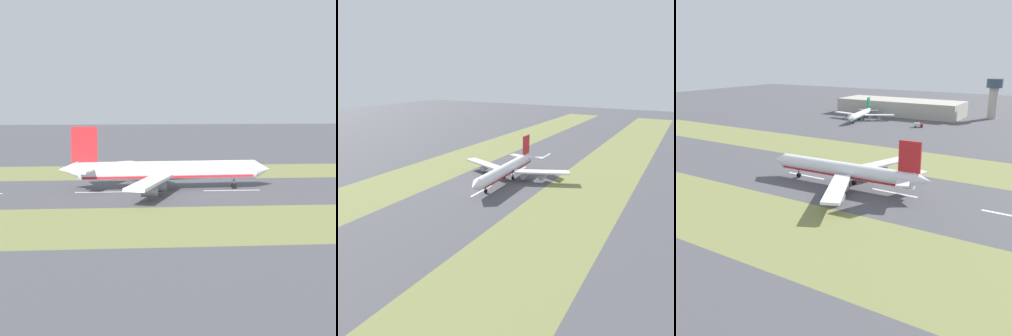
{
  "view_description": "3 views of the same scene",
  "coord_description": "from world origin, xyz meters",
  "views": [
    {
      "loc": [
        172.26,
        -10.95,
        29.91
      ],
      "look_at": [
        -2.5,
        3.01,
        7.0
      ],
      "focal_mm": 60.0,
      "sensor_mm": 36.0,
      "label": 1
    },
    {
      "loc": [
        -84.9,
        148.28,
        55.74
      ],
      "look_at": [
        -2.5,
        3.01,
        7.0
      ],
      "focal_mm": 35.0,
      "sensor_mm": 36.0,
      "label": 2
    },
    {
      "loc": [
        -124.23,
        -72.4,
        48.38
      ],
      "look_at": [
        -2.5,
        3.01,
        7.0
      ],
      "focal_mm": 42.0,
      "sensor_mm": 36.0,
      "label": 3
    }
  ],
  "objects": [
    {
      "name": "ground_plane",
      "position": [
        0.0,
        0.0,
        0.0
      ],
      "size": [
        800.0,
        800.0,
        0.0
      ],
      "primitive_type": "plane",
      "color": "#4C4C51"
    },
    {
      "name": "grass_median_west",
      "position": [
        -45.0,
        0.0,
        0.0
      ],
      "size": [
        40.0,
        600.0,
        0.01
      ],
      "primitive_type": "cube",
      "color": "olive",
      "rests_on": "ground"
    },
    {
      "name": "grass_median_east",
      "position": [
        45.0,
        0.0,
        0.0
      ],
      "size": [
        40.0,
        600.0,
        0.01
      ],
      "primitive_type": "cube",
      "color": "olive",
      "rests_on": "ground"
    },
    {
      "name": "centreline_dash_mid",
      "position": [
        0.0,
        -16.99,
        0.01
      ],
      "size": [
        1.2,
        18.0,
        0.01
      ],
      "primitive_type": "cube",
      "color": "silver",
      "rests_on": "ground"
    },
    {
      "name": "centreline_dash_far",
      "position": [
        0.0,
        23.01,
        0.01
      ],
      "size": [
        1.2,
        18.0,
        0.01
      ],
      "primitive_type": "cube",
      "color": "silver",
      "rests_on": "ground"
    },
    {
      "name": "airplane_main_jet",
      "position": [
        -2.43,
        1.11,
        6.02
      ],
      "size": [
        64.09,
        67.16,
        20.2
      ],
      "color": "white",
      "rests_on": "ground"
    }
  ]
}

